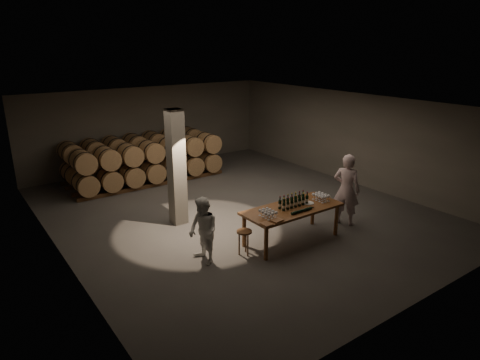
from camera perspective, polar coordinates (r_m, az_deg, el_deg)
room at (r=11.71m, az=-8.47°, el=1.60°), size 12.00×12.00×12.00m
tasting_table at (r=10.85m, az=6.97°, el=-4.18°), size 2.60×1.10×0.90m
barrel_stack_back at (r=16.66m, az=-13.75°, el=3.42°), size 5.48×0.95×1.57m
barrel_stack_front at (r=15.41m, az=-11.76°, el=2.40°), size 5.48×0.95×1.57m
bottle_cluster at (r=10.86m, az=7.16°, el=-2.91°), size 0.86×0.23×0.33m
lying_bottles at (r=10.55m, az=8.26°, el=-4.06°), size 0.74×0.07×0.07m
glass_cluster_left at (r=10.17m, az=3.75°, el=-4.27°), size 0.30×0.41×0.17m
glass_cluster_right at (r=11.37m, az=10.75°, el=-2.04°), size 0.31×0.42×0.18m
plate at (r=11.15m, az=9.11°, el=-3.04°), size 0.29×0.29×0.02m
notebook_near at (r=9.98m, az=4.92°, el=-5.38°), size 0.29×0.25×0.03m
notebook_corner at (r=9.79m, az=3.53°, el=-5.86°), size 0.20×0.26×0.02m
pen at (r=10.02m, az=5.46°, el=-5.37°), size 0.15×0.04×0.01m
stool at (r=10.19m, az=0.57°, el=-7.36°), size 0.37×0.37×0.61m
person_man at (r=12.04m, az=14.00°, el=-1.26°), size 0.75×0.87×2.01m
person_woman at (r=9.77m, az=-4.92°, el=-6.78°), size 0.60×0.77×1.57m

